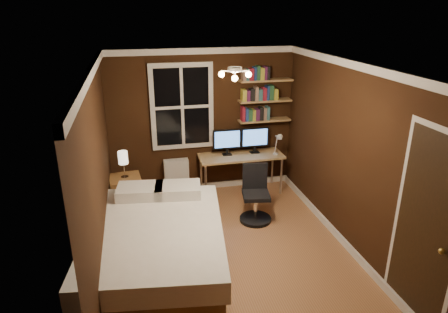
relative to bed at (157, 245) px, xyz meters
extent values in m
plane|color=brown|center=(1.00, 0.11, -0.33)|extent=(4.20, 4.20, 0.00)
cube|color=black|center=(1.00, 2.21, 0.92)|extent=(3.20, 0.04, 2.50)
cube|color=black|center=(-0.60, 0.11, 0.92)|extent=(0.04, 4.20, 2.50)
cube|color=black|center=(2.60, 0.11, 0.92)|extent=(0.04, 4.20, 2.50)
cube|color=white|center=(1.00, 0.11, 2.17)|extent=(3.20, 4.20, 0.02)
cube|color=silver|center=(0.65, 2.18, 1.22)|extent=(1.06, 0.06, 1.46)
sphere|color=gold|center=(2.55, -1.74, 0.67)|extent=(0.06, 0.06, 0.06)
cube|color=#A0804D|center=(2.08, 2.09, 0.92)|extent=(0.92, 0.22, 0.03)
cube|color=#A0804D|center=(2.08, 2.09, 1.27)|extent=(0.92, 0.22, 0.03)
cube|color=#A0804D|center=(2.08, 2.09, 1.62)|extent=(0.92, 0.22, 0.03)
cube|color=brown|center=(0.00, -0.03, -0.15)|extent=(1.82, 2.38, 0.35)
cube|color=white|center=(0.00, -0.03, 0.15)|extent=(1.92, 2.46, 0.26)
cube|color=silver|center=(-0.15, 0.85, 0.36)|extent=(0.69, 0.52, 0.15)
cube|color=silver|center=(0.37, 0.78, 0.36)|extent=(0.69, 0.52, 0.15)
cube|color=brown|center=(-0.37, 1.62, -0.03)|extent=(0.52, 0.52, 0.60)
cube|color=beige|center=(0.49, 2.10, -0.01)|extent=(0.43, 0.15, 0.64)
cube|color=#A0804D|center=(1.61, 1.92, 0.35)|extent=(1.47, 0.55, 0.04)
cylinder|color=beige|center=(0.94, 1.68, 0.00)|extent=(0.04, 0.04, 0.66)
cylinder|color=beige|center=(2.29, 1.68, 0.00)|extent=(0.04, 0.04, 0.66)
cylinder|color=beige|center=(0.94, 2.15, 0.00)|extent=(0.04, 0.04, 0.66)
cylinder|color=beige|center=(2.29, 2.15, 0.00)|extent=(0.04, 0.04, 0.66)
cylinder|color=black|center=(1.56, 0.86, -0.30)|extent=(0.49, 0.49, 0.05)
cylinder|color=silver|center=(1.56, 0.86, -0.10)|extent=(0.05, 0.05, 0.36)
cube|color=black|center=(1.56, 0.86, 0.11)|extent=(0.46, 0.46, 0.06)
cube|color=black|center=(1.59, 1.03, 0.35)|extent=(0.38, 0.11, 0.42)
camera|label=1|loc=(-0.13, -4.35, 2.81)|focal=32.00mm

